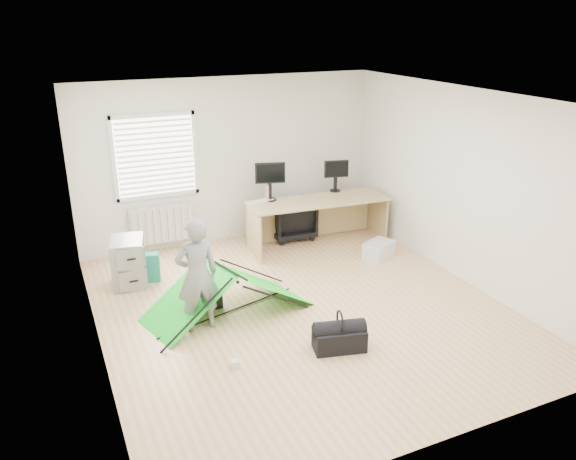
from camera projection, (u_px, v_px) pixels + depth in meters
name	position (u px, v px, depth m)	size (l,w,h in m)	color
ground	(301.00, 308.00, 7.34)	(5.50, 5.50, 0.00)	tan
back_wall	(229.00, 161.00, 9.20)	(5.00, 0.02, 2.70)	silver
window	(155.00, 156.00, 8.64)	(1.20, 0.06, 1.20)	silver
radiator	(162.00, 224.00, 8.99)	(1.00, 0.12, 0.60)	silver
desk	(318.00, 223.00, 9.23)	(2.30, 0.73, 0.78)	tan
filing_cabinet	(129.00, 262.00, 7.89)	(0.44, 0.58, 0.68)	gray
monitor_left	(270.00, 187.00, 9.00)	(0.48, 0.10, 0.46)	black
monitor_right	(335.00, 180.00, 9.48)	(0.41, 0.09, 0.39)	black
keyboard	(260.00, 201.00, 8.98)	(0.47, 0.16, 0.02)	beige
thermos	(268.00, 193.00, 9.03)	(0.07, 0.07, 0.25)	#C36D77
office_chair	(291.00, 219.00, 9.57)	(0.71, 0.73, 0.67)	black
person	(197.00, 275.00, 6.62)	(0.52, 0.34, 1.42)	gray
kite	(227.00, 291.00, 7.10)	(2.03, 0.89, 0.63)	#14DA26
storage_crate	(379.00, 250.00, 8.82)	(0.47, 0.33, 0.26)	silver
tote_bag	(147.00, 268.00, 8.01)	(0.35, 0.15, 0.42)	#1C836D
laptop_bag	(206.00, 299.00, 7.24)	(0.41, 0.12, 0.30)	black
white_box	(235.00, 364.00, 6.08)	(0.09, 0.09, 0.09)	silver
duffel_bag	(339.00, 339.00, 6.39)	(0.59, 0.30, 0.26)	black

